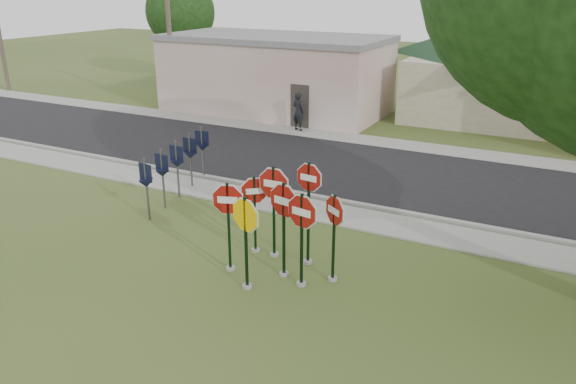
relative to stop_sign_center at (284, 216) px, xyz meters
The scene contains 19 objects.
ground 2.12m from the stop_sign_center, 104.26° to the right, with size 120.00×120.00×0.00m, color #3D501E.
sidewalk_near 4.49m from the stop_sign_center, 94.57° to the left, with size 60.00×1.60×0.06m, color gray.
road 8.84m from the stop_sign_center, 92.21° to the left, with size 60.00×7.00×0.04m, color black.
sidewalk_far 13.09m from the stop_sign_center, 91.48° to the left, with size 60.00×1.60×0.06m, color gray.
curb 5.42m from the stop_sign_center, 93.69° to the left, with size 60.00×0.20×0.14m, color gray.
stop_sign_center is the anchor object (origin of this frame).
stop_sign_yellow 1.08m from the stop_sign_center, 117.88° to the right, with size 1.12×0.30×2.47m.
stop_sign_left 1.41m from the stop_sign_center, 164.61° to the right, with size 1.02×0.40×2.47m.
stop_sign_right 0.65m from the stop_sign_center, 21.57° to the right, with size 1.12×0.24×2.50m.
stop_sign_back_right 0.92m from the stop_sign_center, 74.14° to the left, with size 1.00×0.24×2.87m.
stop_sign_back_left 1.11m from the stop_sign_center, 131.41° to the left, with size 1.17×0.24×2.65m.
stop_sign_far_right 1.24m from the stop_sign_center, 15.96° to the left, with size 0.85×0.59×2.37m.
stop_sign_far_left 1.57m from the stop_sign_center, 147.90° to the left, with size 0.79×0.65×2.27m.
route_sign_row 6.57m from the stop_sign_center, 150.96° to the left, with size 1.43×4.63×2.00m.
building_stucco 19.12m from the stop_sign_center, 119.22° to the left, with size 12.20×6.20×4.20m.
building_house 20.85m from the stop_sign_center, 85.38° to the left, with size 11.60×11.60×6.20m.
utility_pole_near 20.23m from the stop_sign_center, 135.91° to the left, with size 2.20×0.26×9.50m.
bg_tree_left 30.64m from the stop_sign_center, 131.87° to the left, with size 4.90×4.90×7.35m.
pedestrian 14.50m from the stop_sign_center, 115.04° to the left, with size 0.68×0.45×1.86m, color black.
Camera 1 is at (6.17, -9.70, 6.92)m, focal length 35.00 mm.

